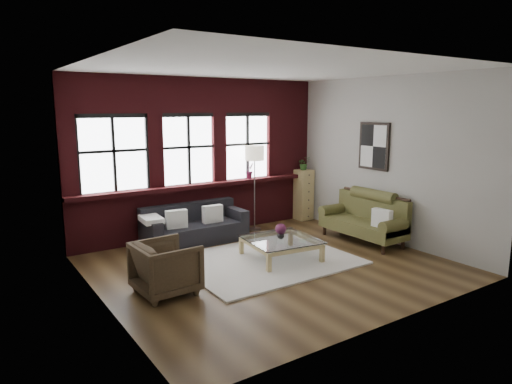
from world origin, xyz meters
TOP-DOWN VIEW (x-y plane):
  - floor at (0.00, 0.00)m, footprint 5.50×5.50m
  - ceiling at (0.00, 0.00)m, footprint 5.50×5.50m
  - wall_back at (0.00, 2.50)m, footprint 5.50×0.00m
  - wall_front at (0.00, -2.50)m, footprint 5.50×0.00m
  - wall_left at (-2.75, 0.00)m, footprint 0.00×5.00m
  - wall_right at (2.75, 0.00)m, footprint 0.00×5.00m
  - brick_backwall at (0.00, 2.44)m, footprint 5.50×0.12m
  - sill_ledge at (0.00, 2.35)m, footprint 5.50×0.30m
  - window_left at (-1.80, 2.45)m, footprint 1.38×0.10m
  - window_mid at (-0.30, 2.45)m, footprint 1.38×0.10m
  - window_right at (1.10, 2.45)m, footprint 1.38×0.10m
  - wall_poster at (2.72, 0.30)m, footprint 0.05×0.74m
  - shag_rug at (0.05, 0.23)m, footprint 2.88×2.27m
  - dark_sofa at (-0.46, 1.90)m, footprint 2.01×0.81m
  - pillow_a at (-0.89, 1.80)m, footprint 0.42×0.19m
  - pillow_b at (-0.12, 1.80)m, footprint 0.40×0.15m
  - vintage_settee at (2.30, 0.14)m, footprint 0.80×1.81m
  - pillow_settee at (2.22, -0.42)m, footprint 0.17×0.39m
  - armchair at (-1.91, -0.11)m, footprint 0.87×0.84m
  - coffee_table at (0.33, 0.17)m, footprint 1.28×1.28m
  - vase at (0.33, 0.17)m, footprint 0.16×0.16m
  - flowers at (0.33, 0.17)m, footprint 0.19×0.19m
  - drawer_chest at (2.53, 2.22)m, footprint 0.36×0.36m
  - potted_plant_top at (2.53, 2.22)m, footprint 0.33×0.31m
  - floor_lamp at (1.04, 2.06)m, footprint 0.40×0.40m
  - sill_plant at (1.09, 2.32)m, footprint 0.22×0.19m

SIDE VIEW (x-z plane):
  - floor at x=0.00m, z-range 0.00..0.00m
  - shag_rug at x=0.05m, z-range 0.00..0.03m
  - coffee_table at x=0.33m, z-range -0.01..0.37m
  - dark_sofa at x=-0.46m, z-range 0.00..0.73m
  - armchair at x=-1.91m, z-range 0.00..0.76m
  - vase at x=0.33m, z-range 0.37..0.51m
  - vintage_settee at x=2.30m, z-range 0.00..0.97m
  - flowers at x=0.33m, z-range 0.45..0.64m
  - pillow_a at x=-0.89m, z-range 0.38..0.72m
  - pillow_b at x=-0.12m, z-range 0.38..0.72m
  - drawer_chest at x=2.53m, z-range 0.00..1.18m
  - pillow_settee at x=2.22m, z-range 0.42..0.76m
  - floor_lamp at x=1.04m, z-range 0.00..1.96m
  - sill_ledge at x=0.00m, z-range 1.00..1.08m
  - sill_plant at x=1.09m, z-range 1.08..1.43m
  - potted_plant_top at x=2.53m, z-range 1.18..1.48m
  - wall_back at x=0.00m, z-range -1.15..4.35m
  - wall_front at x=0.00m, z-range -1.15..4.35m
  - wall_left at x=-2.75m, z-range -0.90..4.10m
  - wall_right at x=2.75m, z-range -0.90..4.10m
  - brick_backwall at x=0.00m, z-range 0.00..3.20m
  - window_left at x=-1.80m, z-range 1.00..2.50m
  - window_mid at x=-0.30m, z-range 1.00..2.50m
  - window_right at x=1.10m, z-range 1.00..2.50m
  - wall_poster at x=2.72m, z-range 1.38..2.32m
  - ceiling at x=0.00m, z-range 3.20..3.20m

